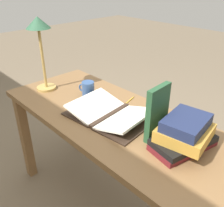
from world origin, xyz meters
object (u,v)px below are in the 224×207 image
(book_standing_upright, at_px, (157,113))
(pencil, at_px, (128,102))
(open_book, at_px, (110,114))
(coffee_mug, at_px, (88,89))
(book_stack_tall, at_px, (184,134))
(reading_lamp, at_px, (39,34))

(book_standing_upright, distance_m, pencil, 0.39)
(open_book, bearing_deg, pencil, -82.16)
(pencil, bearing_deg, coffee_mug, 27.13)
(pencil, bearing_deg, book_stack_tall, 163.56)
(open_book, bearing_deg, book_stack_tall, -178.83)
(open_book, height_order, reading_lamp, reading_lamp)
(book_stack_tall, height_order, pencil, book_stack_tall)
(book_stack_tall, distance_m, pencil, 0.50)
(book_stack_tall, distance_m, coffee_mug, 0.71)
(open_book, distance_m, book_standing_upright, 0.31)
(book_stack_tall, bearing_deg, pencil, -16.44)
(open_book, xyz_separation_m, book_stack_tall, (-0.43, -0.06, 0.06))
(book_standing_upright, bearing_deg, book_stack_tall, -175.47)
(pencil, bearing_deg, open_book, 104.06)
(book_stack_tall, xyz_separation_m, coffee_mug, (0.71, -0.02, -0.03))
(book_stack_tall, height_order, coffee_mug, book_stack_tall)
(reading_lamp, bearing_deg, open_book, -173.91)
(pencil, bearing_deg, reading_lamp, 26.14)
(book_standing_upright, xyz_separation_m, pencil, (0.33, -0.16, -0.13))
(open_book, height_order, pencil, open_book)
(book_stack_tall, distance_m, reading_lamp, 1.05)
(reading_lamp, bearing_deg, pencil, -153.86)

